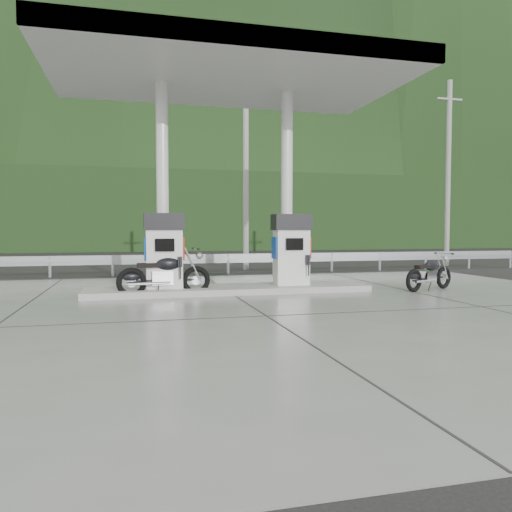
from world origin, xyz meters
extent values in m
plane|color=black|center=(0.00, 0.00, 0.00)|extent=(160.00, 160.00, 0.00)
cube|color=slate|center=(0.00, 0.00, 0.01)|extent=(18.00, 14.00, 0.02)
cube|color=gray|center=(0.00, 2.50, 0.10)|extent=(7.00, 1.40, 0.15)
cylinder|color=silver|center=(-1.60, 2.90, 2.67)|extent=(0.30, 0.30, 5.00)
cylinder|color=silver|center=(1.60, 2.90, 2.67)|extent=(0.30, 0.30, 5.00)
cube|color=silver|center=(0.00, 2.50, 5.37)|extent=(8.50, 5.00, 0.40)
cube|color=black|center=(0.00, 11.50, 0.00)|extent=(60.00, 7.00, 0.01)
cylinder|color=gray|center=(2.00, 9.50, 4.00)|extent=(0.22, 0.22, 8.00)
cylinder|color=gray|center=(11.00, 9.50, 4.00)|extent=(0.22, 0.22, 8.00)
cube|color=black|center=(0.00, 30.00, 3.00)|extent=(80.00, 6.00, 6.00)
camera|label=1|loc=(-2.33, -9.61, 1.57)|focal=35.00mm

